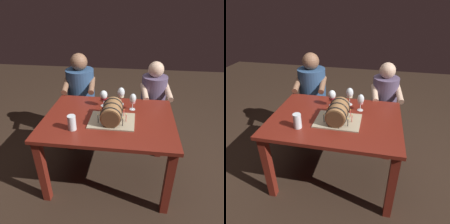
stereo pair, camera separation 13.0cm
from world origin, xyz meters
TOP-DOWN VIEW (x-y plane):
  - ground_plane at (0.00, 0.00)m, footprint 8.00×8.00m
  - dining_table at (0.00, 0.00)m, footprint 1.26×0.91m
  - barrel_cake at (0.04, -0.06)m, footprint 0.42×0.31m
  - wine_glass_red at (-0.09, 0.24)m, footprint 0.08×0.08m
  - wine_glass_rose at (0.22, 0.20)m, footprint 0.07×0.07m
  - wine_glass_white at (0.09, 0.30)m, footprint 0.08×0.08m
  - beer_pint at (-0.29, -0.24)m, footprint 0.07×0.07m
  - person_seated_left at (-0.47, 0.73)m, footprint 0.43×0.51m
  - person_seated_right at (0.47, 0.73)m, footprint 0.39×0.48m

SIDE VIEW (x-z plane):
  - ground_plane at x=0.00m, z-range 0.00..0.00m
  - person_seated_right at x=0.47m, z-range -0.06..1.06m
  - person_seated_left at x=-0.47m, z-range -0.03..1.16m
  - dining_table at x=0.00m, z-range 0.26..1.02m
  - beer_pint at x=-0.29m, z-range 0.75..0.89m
  - barrel_cake at x=0.04m, z-range 0.75..0.95m
  - wine_glass_rose at x=0.22m, z-range 0.79..0.97m
  - wine_glass_red at x=-0.09m, z-range 0.79..0.97m
  - wine_glass_white at x=0.09m, z-range 0.79..0.99m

